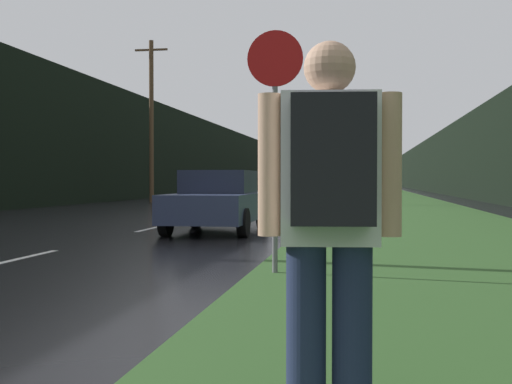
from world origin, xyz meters
The scene contains 13 objects.
grass_verge centered at (6.78, 40.00, 0.01)m, with size 6.00×240.00×0.02m, color #2D5123.
lane_stripe_b centered at (0.00, 7.73, 0.00)m, with size 0.12×3.00×0.01m, color silver.
lane_stripe_c centered at (0.00, 14.73, 0.00)m, with size 0.12×3.00×0.01m, color silver.
lane_stripe_d centered at (0.00, 21.73, 0.00)m, with size 0.12×3.00×0.01m, color silver.
lane_stripe_e centered at (0.00, 28.73, 0.00)m, with size 0.12×3.00×0.01m, color silver.
treeline_far_side centered at (-9.78, 50.00, 3.31)m, with size 2.00×140.00×6.62m, color black.
treeline_near_side centered at (12.78, 50.00, 2.73)m, with size 2.00×140.00×5.45m, color black.
utility_pole_far centered at (-5.99, 32.03, 4.48)m, with size 1.80×0.24×8.69m.
stop_sign centered at (4.10, 7.14, 1.95)m, with size 0.72×0.07×3.14m.
hitchhiker_with_backpack centered at (5.08, 1.78, 1.05)m, with size 0.63×0.46×1.83m.
car_passing_near centered at (1.89, 13.52, 0.71)m, with size 1.90×4.05×1.44m.
car_passing_far centered at (1.89, 30.59, 0.79)m, with size 1.92×4.22×1.56m.
delivery_truck centered at (-1.89, 92.19, 1.91)m, with size 2.51×8.30×3.61m.
Camera 1 is at (5.22, -1.05, 1.22)m, focal length 45.00 mm.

